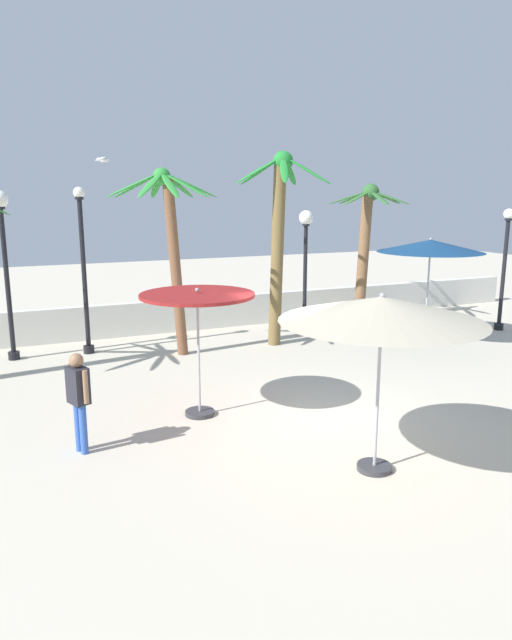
# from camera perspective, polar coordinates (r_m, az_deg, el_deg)

# --- Properties ---
(ground_plane) EXTENTS (56.00, 56.00, 0.00)m
(ground_plane) POSITION_cam_1_polar(r_m,az_deg,el_deg) (10.45, 6.56, -10.67)
(ground_plane) COLOR beige
(boundary_wall) EXTENTS (25.20, 0.30, 0.98)m
(boundary_wall) POSITION_cam_1_polar(r_m,az_deg,el_deg) (17.71, -7.07, 0.53)
(boundary_wall) COLOR silver
(boundary_wall) RESTS_ON ground_plane
(patio_umbrella_0) EXTENTS (2.09, 2.09, 2.44)m
(patio_umbrella_0) POSITION_cam_1_polar(r_m,az_deg,el_deg) (10.45, -5.85, 1.34)
(patio_umbrella_0) COLOR #333338
(patio_umbrella_0) RESTS_ON ground_plane
(patio_umbrella_1) EXTENTS (2.89, 2.89, 2.96)m
(patio_umbrella_1) POSITION_cam_1_polar(r_m,az_deg,el_deg) (16.35, 16.99, 7.00)
(patio_umbrella_1) COLOR #333338
(patio_umbrella_1) RESTS_ON ground_plane
(patio_umbrella_2) EXTENTS (2.97, 2.97, 2.72)m
(patio_umbrella_2) POSITION_cam_1_polar(r_m,az_deg,el_deg) (8.33, 12.42, 0.96)
(patio_umbrella_2) COLOR #333338
(patio_umbrella_2) RESTS_ON ground_plane
(palm_tree_0) EXTENTS (2.59, 2.61, 4.45)m
(palm_tree_0) POSITION_cam_1_polar(r_m,az_deg,el_deg) (18.54, 10.86, 8.19)
(palm_tree_0) COLOR brown
(palm_tree_0) RESTS_ON ground_plane
(palm_tree_2) EXTENTS (2.80, 2.56, 5.23)m
(palm_tree_2) POSITION_cam_1_polar(r_m,az_deg,el_deg) (15.58, 2.33, 9.21)
(palm_tree_2) COLOR brown
(palm_tree_2) RESTS_ON ground_plane
(palm_tree_3) EXTENTS (2.78, 2.78, 4.74)m
(palm_tree_3) POSITION_cam_1_polar(r_m,az_deg,el_deg) (14.56, -8.53, 8.37)
(palm_tree_3) COLOR brown
(palm_tree_3) RESTS_ON ground_plane
(lamp_post_0) EXTENTS (0.41, 0.41, 4.19)m
(lamp_post_0) POSITION_cam_1_polar(r_m,az_deg,el_deg) (15.32, -23.80, 6.40)
(lamp_post_0) COLOR black
(lamp_post_0) RESTS_ON ground_plane
(lamp_post_1) EXTENTS (0.43, 0.43, 3.65)m
(lamp_post_1) POSITION_cam_1_polar(r_m,az_deg,el_deg) (17.46, 4.96, 7.04)
(lamp_post_1) COLOR black
(lamp_post_1) RESTS_ON ground_plane
(lamp_post_2) EXTENTS (0.32, 0.32, 3.70)m
(lamp_post_2) POSITION_cam_1_polar(r_m,az_deg,el_deg) (18.96, 23.53, 5.30)
(lamp_post_2) COLOR black
(lamp_post_2) RESTS_ON ground_plane
(lamp_post_3) EXTENTS (0.28, 0.28, 4.29)m
(lamp_post_3) POSITION_cam_1_polar(r_m,az_deg,el_deg) (15.34, -16.80, 4.97)
(lamp_post_3) COLOR black
(lamp_post_3) RESTS_ON ground_plane
(guest_0) EXTENTS (0.36, 0.52, 1.65)m
(guest_0) POSITION_cam_1_polar(r_m,az_deg,el_deg) (9.55, -17.28, -6.98)
(guest_0) COLOR #3359B2
(guest_0) RESTS_ON ground_plane
(seagull_0) EXTENTS (0.69, 1.18, 0.16)m
(seagull_0) POSITION_cam_1_polar(r_m,az_deg,el_deg) (18.30, -14.97, 15.17)
(seagull_0) COLOR white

